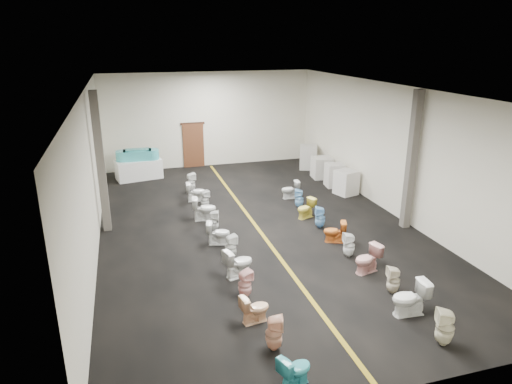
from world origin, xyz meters
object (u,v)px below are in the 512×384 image
at_px(toilet_left_2, 255,308).
at_px(toilet_right_1, 410,298).
at_px(appliance_crate_d, 308,157).
at_px(toilet_right_5, 335,232).
at_px(toilet_left_9, 205,200).
at_px(toilet_left_3, 245,284).
at_px(toilet_right_9, 290,190).
at_px(toilet_left_5, 231,247).
at_px(bathtub, 138,155).
at_px(toilet_left_8, 204,209).
at_px(toilet_right_3, 368,259).
at_px(toilet_left_4, 238,263).
at_px(toilet_left_6, 218,233).
at_px(toilet_right_0, 445,327).
at_px(toilet_right_4, 349,245).
at_px(appliance_crate_a, 346,182).
at_px(toilet_left_1, 274,333).
at_px(appliance_crate_b, 334,175).
at_px(toilet_right_2, 393,280).
at_px(toilet_right_6, 320,217).
at_px(toilet_left_10, 196,192).
at_px(toilet_right_7, 306,208).
at_px(appliance_crate_c, 322,168).
at_px(display_table, 139,169).
at_px(toilet_right_8, 299,199).
at_px(toilet_left_0, 295,370).
at_px(toilet_left_7, 214,221).
at_px(toilet_left_11, 191,182).

relative_size(toilet_left_2, toilet_right_1, 0.79).
height_order(appliance_crate_d, toilet_right_5, appliance_crate_d).
xyz_separation_m(toilet_left_9, toilet_right_1, (3.21, -8.06, 0.08)).
height_order(toilet_left_3, toilet_right_9, toilet_left_3).
distance_m(toilet_left_5, toilet_right_9, 5.57).
height_order(bathtub, toilet_right_1, bathtub).
xyz_separation_m(toilet_left_8, toilet_right_9, (3.63, 1.28, -0.06)).
xyz_separation_m(appliance_crate_d, toilet_right_3, (-2.44, -10.02, -0.18)).
height_order(appliance_crate_d, toilet_left_5, appliance_crate_d).
distance_m(toilet_left_4, toilet_left_6, 2.11).
xyz_separation_m(toilet_left_2, toilet_right_0, (3.48, -1.85, 0.08)).
bearing_deg(toilet_right_4, appliance_crate_a, 160.98).
height_order(toilet_right_5, toilet_right_9, toilet_right_9).
relative_size(appliance_crate_d, toilet_left_1, 1.48).
bearing_deg(toilet_left_5, toilet_right_0, -157.42).
relative_size(appliance_crate_b, toilet_left_6, 1.37).
xyz_separation_m(appliance_crate_d, toilet_right_5, (-2.44, -8.02, -0.22)).
xyz_separation_m(bathtub, toilet_right_0, (5.41, -13.76, -0.66)).
relative_size(appliance_crate_b, toilet_left_8, 1.19).
xyz_separation_m(toilet_left_6, toilet_right_9, (3.56, 3.33, -0.01)).
height_order(bathtub, appliance_crate_b, bathtub).
xyz_separation_m(appliance_crate_d, toilet_left_8, (-5.95, -5.10, -0.15)).
xyz_separation_m(toilet_left_8, toilet_right_2, (3.60, -6.03, -0.06)).
bearing_deg(toilet_right_4, appliance_crate_b, 165.05).
xyz_separation_m(toilet_left_8, toilet_right_6, (3.54, -1.77, -0.04)).
xyz_separation_m(toilet_left_10, toilet_right_7, (3.40, -2.82, -0.02)).
bearing_deg(toilet_right_9, appliance_crate_c, 137.47).
height_order(display_table, toilet_left_5, display_table).
relative_size(toilet_left_10, toilet_right_6, 0.99).
bearing_deg(toilet_left_5, toilet_right_8, -56.44).
distance_m(display_table, appliance_crate_b, 8.61).
bearing_deg(appliance_crate_c, toilet_right_5, -110.77).
bearing_deg(toilet_right_4, appliance_crate_d, 171.69).
relative_size(bathtub, toilet_left_4, 2.36).
relative_size(toilet_left_0, toilet_left_3, 0.92).
bearing_deg(bathtub, toilet_right_1, -64.88).
distance_m(toilet_left_7, toilet_right_7, 3.33).
xyz_separation_m(appliance_crate_c, toilet_left_1, (-5.85, -10.77, -0.09)).
bearing_deg(toilet_left_3, toilet_left_9, -21.57).
xyz_separation_m(toilet_left_11, toilet_right_8, (3.56, -3.00, -0.04)).
relative_size(toilet_left_9, toilet_right_0, 0.84).
relative_size(appliance_crate_a, appliance_crate_c, 1.04).
bearing_deg(toilet_left_0, appliance_crate_a, -52.97).
height_order(appliance_crate_d, toilet_left_2, appliance_crate_d).
height_order(toilet_left_5, toilet_left_9, toilet_left_5).
relative_size(toilet_left_6, toilet_right_9, 1.02).
distance_m(toilet_left_11, toilet_right_2, 9.89).
xyz_separation_m(toilet_left_11, toilet_right_4, (3.45, -7.14, -0.03)).
height_order(appliance_crate_a, toilet_left_7, appliance_crate_a).
distance_m(appliance_crate_d, toilet_left_0, 14.62).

